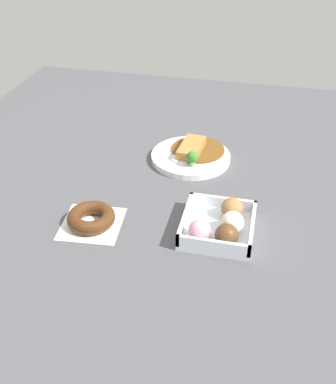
# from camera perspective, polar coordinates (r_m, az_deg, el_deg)

# --- Properties ---
(ground_plane) EXTENTS (1.60, 1.60, 0.00)m
(ground_plane) POSITION_cam_1_polar(r_m,az_deg,el_deg) (1.20, 2.32, 0.52)
(ground_plane) COLOR #4C4C51
(curry_plate) EXTENTS (0.23, 0.23, 0.06)m
(curry_plate) POSITION_cam_1_polar(r_m,az_deg,el_deg) (1.32, 2.96, 4.69)
(curry_plate) COLOR white
(curry_plate) RESTS_ON ground_plane
(donut_box) EXTENTS (0.17, 0.16, 0.06)m
(donut_box) POSITION_cam_1_polar(r_m,az_deg,el_deg) (1.04, 6.64, -4.24)
(donut_box) COLOR silver
(donut_box) RESTS_ON ground_plane
(chocolate_ring_donut) EXTENTS (0.15, 0.15, 0.04)m
(chocolate_ring_donut) POSITION_cam_1_polar(r_m,az_deg,el_deg) (1.08, -9.67, -3.27)
(chocolate_ring_donut) COLOR white
(chocolate_ring_donut) RESTS_ON ground_plane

